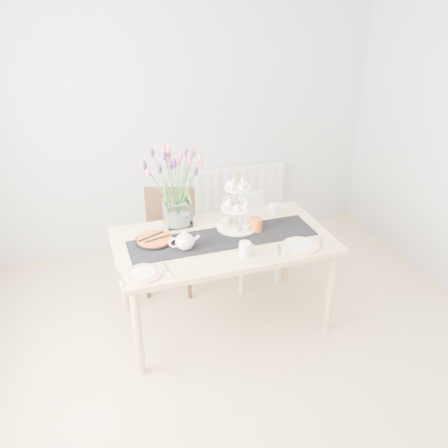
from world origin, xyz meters
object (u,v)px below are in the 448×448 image
object	(u,v)px
radiator	(230,195)
dining_table	(223,248)
mug_orange	(256,225)
cake_stand	(237,213)
chair_white	(248,232)
mug_grey	(186,242)
teapot	(185,241)
tart_tin	(155,240)
chair_brown	(170,232)
plate_right	(300,246)
cream_jug	(274,209)
plate_left	(144,274)
tulip_vase	(176,177)
mug_white	(245,249)

from	to	relation	value
radiator	dining_table	xyz separation A→B (m)	(-0.55, -1.40, 0.22)
mug_orange	cake_stand	bearing A→B (deg)	86.99
chair_white	mug_grey	xyz separation A→B (m)	(-0.71, -0.62, 0.35)
radiator	teapot	distance (m)	1.74
dining_table	tart_tin	distance (m)	0.51
dining_table	tart_tin	xyz separation A→B (m)	(-0.49, 0.11, 0.09)
chair_brown	tart_tin	size ratio (longest dim) A/B	3.09
plate_right	mug_grey	bearing A→B (deg)	162.61
mug_grey	tart_tin	bearing A→B (deg)	135.63
teapot	cream_jug	distance (m)	0.90
chair_white	teapot	distance (m)	1.04
chair_brown	plate_left	xyz separation A→B (m)	(-0.38, -0.98, 0.25)
radiator	chair_brown	bearing A→B (deg)	-138.33
teapot	tart_tin	bearing A→B (deg)	139.18
cake_stand	teapot	distance (m)	0.51
chair_white	plate_left	world-z (taller)	chair_white
radiator	tart_tin	bearing A→B (deg)	-128.72
dining_table	cake_stand	xyz separation A→B (m)	(0.15, 0.13, 0.21)
teapot	plate_left	distance (m)	0.41
radiator	plate_right	world-z (taller)	plate_right
cream_jug	mug_grey	bearing A→B (deg)	-138.68
plate_right	teapot	bearing A→B (deg)	164.15
chair_brown	plate_left	bearing A→B (deg)	-91.88
tulip_vase	plate_right	distance (m)	1.06
chair_brown	mug_orange	world-z (taller)	chair_brown
chair_white	tulip_vase	distance (m)	1.00
radiator	mug_grey	size ratio (longest dim) A/B	12.70
mug_orange	chair_brown	bearing A→B (deg)	74.17
chair_brown	mug_orange	size ratio (longest dim) A/B	8.05
chair_white	cake_stand	world-z (taller)	cake_stand
dining_table	cake_stand	world-z (taller)	cake_stand
tulip_vase	cream_jug	world-z (taller)	tulip_vase
chair_white	tulip_vase	size ratio (longest dim) A/B	1.09
teapot	mug_white	xyz separation A→B (m)	(0.38, -0.21, -0.02)
plate_left	mug_orange	bearing A→B (deg)	19.57
mug_grey	plate_left	xyz separation A→B (m)	(-0.35, -0.24, -0.04)
tart_tin	plate_left	distance (m)	0.43
plate_right	plate_left	bearing A→B (deg)	180.00
dining_table	chair_white	world-z (taller)	chair_white
chair_brown	mug_orange	xyz separation A→B (m)	(0.54, -0.65, 0.29)
tulip_vase	dining_table	bearing A→B (deg)	-52.45
chair_white	mug_white	bearing A→B (deg)	-118.01
dining_table	chair_white	xyz separation A→B (m)	(0.42, 0.57, -0.23)
chair_brown	tulip_vase	world-z (taller)	tulip_vase
plate_left	radiator	bearing A→B (deg)	54.96
cream_jug	cake_stand	bearing A→B (deg)	-138.93
mug_white	cream_jug	bearing A→B (deg)	44.46
tart_tin	mug_white	size ratio (longest dim) A/B	2.85
teapot	plate_right	xyz separation A→B (m)	(0.80, -0.23, -0.06)
teapot	mug_grey	distance (m)	0.03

